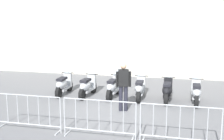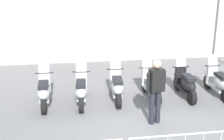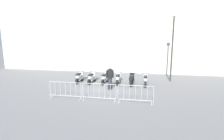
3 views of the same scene
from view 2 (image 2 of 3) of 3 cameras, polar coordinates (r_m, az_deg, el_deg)
The scene contains 8 objects.
ground_plane at distance 7.71m, azimuth 7.43°, elevation -11.19°, with size 120.00×120.00×0.00m, color slate.
motorcycle_0 at distance 8.94m, azimuth -13.01°, elevation -4.14°, with size 0.56×1.73×1.24m.
motorcycle_1 at distance 8.87m, azimuth -5.97°, elevation -3.96°, with size 0.56×1.72×1.24m.
motorcycle_2 at distance 9.08m, azimuth 0.95°, elevation -3.33°, with size 0.56×1.72×1.24m.
motorcycle_3 at distance 9.32m, azimuth 7.70°, elevation -2.94°, with size 0.56×1.73×1.24m.
motorcycle_4 at distance 9.61m, azimuth 14.11°, elevation -2.70°, with size 0.56×1.72×1.24m.
motorcycle_5 at distance 10.06m, azimuth 19.96°, elevation -2.33°, with size 0.56×1.72×1.24m.
officer_near_row_end at distance 7.60m, azimuth 8.50°, elevation -3.53°, with size 0.53×0.32×1.73m.
Camera 2 is at (-1.68, -6.57, 3.67)m, focal length 47.15 mm.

